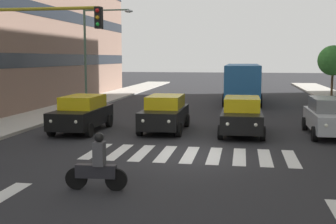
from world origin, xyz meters
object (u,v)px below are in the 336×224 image
(car_0, at_px, (330,116))
(street_lamp_right, at_px, (94,46))
(car_1, at_px, (242,115))
(car_2, at_px, (165,113))
(car_3, at_px, (82,113))
(street_tree_3, at_px, (333,61))
(motorcycle_with_rider, at_px, (97,167))
(traffic_light_gantry, at_px, (15,52))
(bus_behind_traffic, at_px, (243,79))

(car_0, bearing_deg, street_lamp_right, -30.58)
(car_1, distance_m, street_lamp_right, 13.83)
(car_0, bearing_deg, car_2, -0.07)
(car_3, bearing_deg, street_lamp_right, -74.16)
(car_0, distance_m, street_tree_3, 20.41)
(car_1, xyz_separation_m, street_tree_3, (-7.87, -20.17, 2.41))
(street_lamp_right, bearing_deg, car_2, 127.93)
(car_2, height_order, street_lamp_right, street_lamp_right)
(street_tree_3, bearing_deg, car_1, 68.68)
(car_1, height_order, motorcycle_with_rider, car_1)
(car_2, relative_size, street_lamp_right, 0.66)
(traffic_light_gantry, bearing_deg, street_tree_3, -122.74)
(motorcycle_with_rider, relative_size, street_lamp_right, 0.25)
(bus_behind_traffic, relative_size, traffic_light_gantry, 1.91)
(motorcycle_with_rider, height_order, street_tree_3, street_tree_3)
(car_0, bearing_deg, car_3, 3.84)
(motorcycle_with_rider, bearing_deg, car_3, -66.57)
(car_0, height_order, car_1, same)
(traffic_light_gantry, bearing_deg, car_1, -148.61)
(car_0, xyz_separation_m, street_tree_3, (-3.90, -19.89, 2.41))
(car_2, height_order, car_3, same)
(car_0, bearing_deg, street_tree_3, -101.11)
(car_0, xyz_separation_m, car_3, (11.58, 0.78, 0.00))
(car_2, bearing_deg, bus_behind_traffic, -104.44)
(car_3, xyz_separation_m, motorcycle_with_rider, (-3.82, 8.82, -0.24))
(car_1, height_order, street_tree_3, street_tree_3)
(car_1, relative_size, motorcycle_with_rider, 2.61)
(car_1, relative_size, car_3, 1.00)
(traffic_light_gantry, xyz_separation_m, street_lamp_right, (1.82, -13.77, 0.63))
(street_lamp_right, bearing_deg, car_0, 149.42)
(car_3, distance_m, street_tree_3, 25.94)
(car_1, bearing_deg, car_3, 3.74)
(car_0, relative_size, car_1, 1.00)
(car_1, xyz_separation_m, street_lamp_right, (10.20, -8.66, 3.50))
(car_2, distance_m, motorcycle_with_rider, 9.61)
(car_2, bearing_deg, traffic_light_gantry, 48.98)
(traffic_light_gantry, relative_size, street_tree_3, 1.22)
(bus_behind_traffic, height_order, traffic_light_gantry, traffic_light_gantry)
(car_0, relative_size, street_tree_3, 0.99)
(car_1, xyz_separation_m, traffic_light_gantry, (8.39, 5.12, 2.86))
(car_0, distance_m, motorcycle_with_rider, 12.34)
(car_3, height_order, street_tree_3, street_tree_3)
(traffic_light_gantry, relative_size, street_lamp_right, 0.81)
(car_1, height_order, car_2, same)
(traffic_light_gantry, height_order, street_tree_3, traffic_light_gantry)
(car_2, relative_size, motorcycle_with_rider, 2.61)
(street_lamp_right, xyz_separation_m, street_tree_3, (-18.08, -11.52, -1.08))
(street_tree_3, bearing_deg, traffic_light_gantry, 57.26)
(car_1, bearing_deg, motorcycle_with_rider, 67.89)
(car_2, xyz_separation_m, street_lamp_right, (6.52, -8.37, 3.50))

